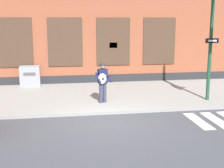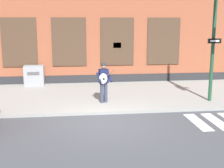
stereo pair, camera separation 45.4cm
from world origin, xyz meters
name	(u,v)px [view 2 (the right image)]	position (x,y,z in m)	size (l,w,h in m)	color
ground_plane	(106,123)	(0.00, 0.00, 0.00)	(160.00, 160.00, 0.00)	#424449
sidewalk	(98,95)	(0.00, 3.89, 0.06)	(28.00, 5.86, 0.12)	gray
building_backdrop	(91,3)	(0.00, 8.81, 4.60)	(28.00, 4.06, 9.22)	brown
busker	(104,80)	(0.15, 2.33, 1.09)	(0.77, 0.63, 1.71)	#33384C
utility_box	(34,76)	(-3.23, 6.37, 0.66)	(1.04, 0.63, 1.08)	gray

